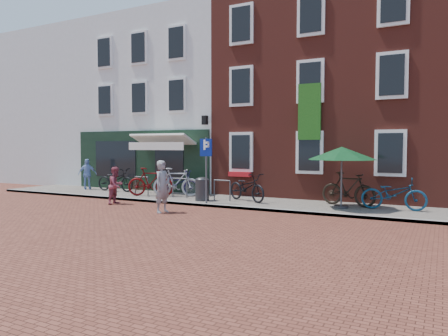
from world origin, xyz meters
The scene contains 19 objects.
ground centered at (0.00, 0.00, 0.00)m, with size 80.00×80.00×0.00m, color brown.
sidewalk centered at (1.00, 1.50, 0.05)m, with size 24.00×3.00×0.10m, color slate.
building_stucco centered at (-5.00, 7.00, 4.50)m, with size 8.00×8.00×9.00m, color silver.
building_brick_mid centered at (2.00, 7.00, 5.00)m, with size 6.00×8.00×10.00m, color maroon.
building_brick_right centered at (8.00, 7.00, 5.00)m, with size 6.00×8.00×10.00m, color maroon.
filler_left centered at (-12.50, 7.00, 4.50)m, with size 7.00×8.00×9.00m, color silver.
litter_bin centered at (-0.20, 0.84, 0.61)m, with size 0.54×0.54×1.00m.
parking_sign centered at (0.33, 0.24, 1.78)m, with size 0.50×0.08×2.48m.
parasol centered at (5.10, 1.38, 2.09)m, with size 2.39×2.39×2.23m.
woman centered at (-0.18, -1.82, 0.89)m, with size 0.65×0.42×1.77m, color gray.
boy centered at (-3.04, -0.94, 0.73)m, with size 0.71×0.55×1.45m, color #903948.
cafe_person centered at (-7.49, 1.94, 0.86)m, with size 0.89×0.37×1.52m, color #84A2D6.
bicycle_0 centered at (-5.60, 1.87, 0.65)m, with size 0.73×2.09×1.10m, color black.
bicycle_1 centered at (-2.92, 1.10, 0.71)m, with size 0.57×2.03×1.22m, color #500708.
bicycle_2 centered at (-1.98, 1.64, 0.65)m, with size 0.73×2.09×1.10m, color #1E1550.
bicycle_3 centered at (-1.89, 1.51, 0.71)m, with size 0.57×2.03×1.22m, color #A1A1A3.
bicycle_4 centered at (1.45, 1.48, 0.65)m, with size 0.73×2.09×1.10m, color black.
bicycle_5 centered at (5.21, 1.99, 0.71)m, with size 0.57×2.03×1.22m, color black.
bicycle_6 centered at (6.76, 1.73, 0.65)m, with size 0.73×2.09×1.10m, color navy.
Camera 1 is at (8.23, -13.39, 2.25)m, focal length 33.71 mm.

